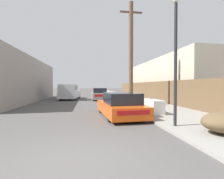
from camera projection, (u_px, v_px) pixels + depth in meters
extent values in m
plane|color=#4F4C49|center=(74.00, 163.00, 3.82)|extent=(220.00, 220.00, 0.00)
cube|color=gray|center=(119.00, 96.00, 27.83)|extent=(4.20, 63.00, 0.12)
cube|color=white|center=(152.00, 107.00, 9.98)|extent=(0.83, 1.84, 0.75)
cube|color=white|center=(152.00, 100.00, 9.97)|extent=(0.80, 1.76, 0.03)
cube|color=#333335|center=(151.00, 99.00, 10.55)|extent=(0.05, 0.20, 0.02)
cube|color=gray|center=(150.00, 99.00, 10.25)|extent=(0.69, 0.13, 0.01)
cube|color=gray|center=(154.00, 100.00, 9.71)|extent=(0.69, 0.13, 0.01)
cube|color=#E05114|center=(120.00, 108.00, 9.66)|extent=(2.19, 4.75, 0.58)
cube|color=black|center=(122.00, 98.00, 9.24)|extent=(1.76, 2.33, 0.58)
cube|color=#B21414|center=(134.00, 113.00, 7.38)|extent=(1.46, 0.13, 0.20)
cylinder|color=black|center=(101.00, 107.00, 10.89)|extent=(0.25, 0.68, 0.67)
cylinder|color=black|center=(126.00, 107.00, 11.24)|extent=(0.25, 0.68, 0.67)
cylinder|color=black|center=(110.00, 115.00, 8.09)|extent=(0.25, 0.68, 0.67)
cylinder|color=black|center=(143.00, 114.00, 8.43)|extent=(0.25, 0.68, 0.67)
cube|color=gray|center=(99.00, 96.00, 20.97)|extent=(1.74, 4.28, 0.71)
cube|color=black|center=(99.00, 90.00, 20.78)|extent=(1.50, 2.40, 0.56)
cube|color=#B21414|center=(101.00, 96.00, 18.83)|extent=(1.36, 0.03, 0.25)
cylinder|color=black|center=(93.00, 97.00, 22.18)|extent=(0.20, 0.62, 0.62)
cylinder|color=black|center=(104.00, 96.00, 22.39)|extent=(0.20, 0.62, 0.62)
cylinder|color=black|center=(94.00, 98.00, 19.55)|extent=(0.20, 0.62, 0.62)
cylinder|color=black|center=(107.00, 98.00, 19.77)|extent=(0.20, 0.62, 0.62)
cube|color=silver|center=(70.00, 94.00, 22.01)|extent=(2.30, 5.89, 0.85)
cube|color=silver|center=(68.00, 88.00, 20.41)|extent=(2.01, 2.70, 0.77)
cube|color=black|center=(68.00, 88.00, 20.41)|extent=(2.04, 2.65, 0.42)
cylinder|color=black|center=(75.00, 97.00, 20.30)|extent=(0.31, 0.85, 0.84)
cylinder|color=black|center=(61.00, 97.00, 20.16)|extent=(0.31, 0.85, 0.84)
cylinder|color=black|center=(78.00, 95.00, 23.88)|extent=(0.31, 0.85, 0.84)
cylinder|color=black|center=(66.00, 95.00, 23.73)|extent=(0.31, 0.85, 0.84)
cylinder|color=brown|center=(131.00, 54.00, 13.94)|extent=(0.33, 0.33, 8.24)
cube|color=brown|center=(131.00, 12.00, 13.87)|extent=(1.80, 0.12, 0.12)
cylinder|color=#232326|center=(176.00, 65.00, 6.77)|extent=(0.12, 0.12, 4.76)
cube|color=brown|center=(148.00, 91.00, 20.16)|extent=(0.08, 29.52, 1.99)
cube|color=gray|center=(2.00, 80.00, 18.20)|extent=(7.00, 17.28, 4.53)
cube|color=beige|center=(174.00, 80.00, 21.96)|extent=(6.00, 17.27, 4.87)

